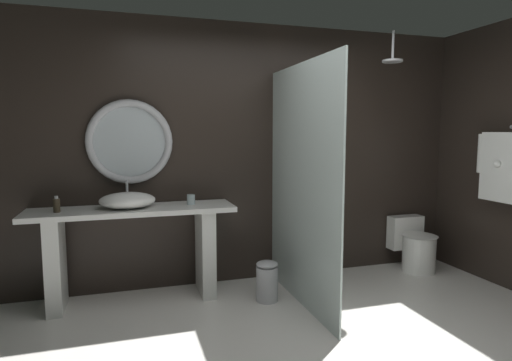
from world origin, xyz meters
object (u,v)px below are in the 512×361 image
Objects in this scene: tumbler_cup at (191,199)px; hanging_bathrobe at (503,164)px; round_wall_mirror at (130,142)px; rain_shower_head at (393,58)px; soap_dispenser at (57,205)px; waste_bin at (267,281)px; vessel_sink at (127,200)px; toilet at (415,246)px.

hanging_bathrobe is (2.87, -0.75, 0.32)m from tumbler_cup.
rain_shower_head is (2.47, -0.46, 0.80)m from round_wall_mirror.
soap_dispenser is at bearing 170.31° from hanging_bathrobe.
round_wall_mirror is 2.64m from rain_shower_head.
soap_dispenser is 3.36m from rain_shower_head.
hanging_bathrobe is 2.51m from waste_bin.
vessel_sink reaches higher than waste_bin.
vessel_sink is 3.11m from toilet.
waste_bin is at bearing -31.68° from tumbler_cup.
toilet is (0.52, 0.22, -1.97)m from rain_shower_head.
round_wall_mirror is (0.04, 0.24, 0.51)m from vessel_sink.
waste_bin is at bearing -174.53° from rain_shower_head.
hanging_bathrobe is at bearing -15.57° from round_wall_mirror.
toilet is at bearing 119.69° from hanging_bathrobe.
round_wall_mirror is 2.10× the size of waste_bin.
waste_bin is (-1.85, -0.35, -0.08)m from toilet.
toilet is at bearing 0.02° from vessel_sink.
soap_dispenser is 4.08m from hanging_bathrobe.
round_wall_mirror is at bearing 152.96° from waste_bin.
hanging_bathrobe is at bearing -9.69° from soap_dispenser.
soap_dispenser is 1.93m from waste_bin.
toilet is (-0.41, 0.71, -0.96)m from hanging_bathrobe.
soap_dispenser is at bearing -179.55° from toilet.
rain_shower_head is at bearing -3.62° from soap_dispenser.
round_wall_mirror is (-0.53, 0.20, 0.53)m from tumbler_cup.
tumbler_cup is at bearing 3.06° from soap_dispenser.
tumbler_cup is at bearing 165.46° from hanging_bathrobe.
hanging_bathrobe is at bearing -27.75° from rain_shower_head.
hanging_bathrobe is at bearing -9.15° from waste_bin.
tumbler_cup is 0.31× the size of rain_shower_head.
toilet is 1.55× the size of waste_bin.
tumbler_cup is 0.25× the size of waste_bin.
toilet is at bearing 23.04° from rain_shower_head.
hanging_bathrobe is (4.01, -0.68, 0.30)m from soap_dispenser.
vessel_sink is at bearing 163.61° from waste_bin.
round_wall_mirror reaches higher than toilet.
toilet is at bearing -4.48° from round_wall_mirror.
round_wall_mirror reaches higher than vessel_sink.
tumbler_cup is 0.66× the size of soap_dispenser.
toilet is 1.88m from waste_bin.
soap_dispenser is 0.38× the size of waste_bin.
round_wall_mirror is at bearing 23.28° from soap_dispenser.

